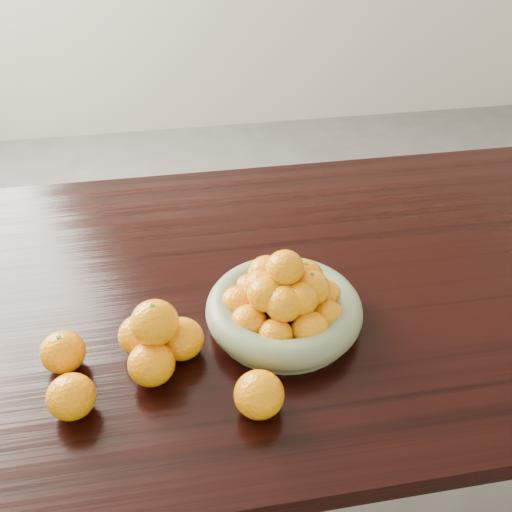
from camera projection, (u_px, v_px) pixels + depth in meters
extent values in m
plane|color=#54524F|center=(272.00, 478.00, 1.66)|extent=(5.00, 5.00, 0.00)
cube|color=black|center=(277.00, 285.00, 1.23)|extent=(2.00, 1.00, 0.04)
cylinder|color=gray|center=(284.00, 320.00, 1.10)|extent=(0.27, 0.27, 0.01)
torus|color=gray|center=(284.00, 309.00, 1.08)|extent=(0.30, 0.30, 0.06)
ellipsoid|color=orange|center=(325.00, 296.00, 1.10)|extent=(0.07, 0.07, 0.06)
ellipsoid|color=orange|center=(305.00, 283.00, 1.13)|extent=(0.07, 0.07, 0.06)
ellipsoid|color=orange|center=(278.00, 276.00, 1.14)|extent=(0.07, 0.07, 0.07)
ellipsoid|color=orange|center=(250.00, 288.00, 1.12)|extent=(0.06, 0.06, 0.06)
ellipsoid|color=orange|center=(239.00, 303.00, 1.08)|extent=(0.07, 0.07, 0.07)
ellipsoid|color=orange|center=(249.00, 322.00, 1.04)|extent=(0.07, 0.07, 0.06)
ellipsoid|color=orange|center=(275.00, 335.00, 1.02)|extent=(0.06, 0.06, 0.06)
ellipsoid|color=orange|center=(310.00, 329.00, 1.02)|extent=(0.07, 0.07, 0.07)
ellipsoid|color=orange|center=(328.00, 317.00, 1.06)|extent=(0.06, 0.06, 0.06)
ellipsoid|color=orange|center=(287.00, 306.00, 1.08)|extent=(0.07, 0.07, 0.06)
ellipsoid|color=orange|center=(305.00, 278.00, 1.08)|extent=(0.07, 0.07, 0.07)
ellipsoid|color=orange|center=(286.00, 272.00, 1.08)|extent=(0.07, 0.07, 0.06)
ellipsoid|color=orange|center=(267.00, 274.00, 1.08)|extent=(0.07, 0.07, 0.07)
ellipsoid|color=orange|center=(262.00, 287.00, 1.06)|extent=(0.07, 0.07, 0.06)
ellipsoid|color=orange|center=(266.00, 294.00, 1.03)|extent=(0.07, 0.07, 0.06)
ellipsoid|color=orange|center=(284.00, 304.00, 1.02)|extent=(0.07, 0.07, 0.07)
ellipsoid|color=orange|center=(301.00, 298.00, 1.03)|extent=(0.06, 0.06, 0.06)
ellipsoid|color=orange|center=(311.00, 288.00, 1.05)|extent=(0.07, 0.07, 0.07)
ellipsoid|color=orange|center=(285.00, 268.00, 1.03)|extent=(0.07, 0.07, 0.07)
ellipsoid|color=orange|center=(152.00, 364.00, 0.97)|extent=(0.08, 0.08, 0.08)
ellipsoid|color=orange|center=(181.00, 339.00, 1.02)|extent=(0.08, 0.08, 0.08)
ellipsoid|color=orange|center=(141.00, 335.00, 1.02)|extent=(0.08, 0.08, 0.08)
ellipsoid|color=orange|center=(155.00, 323.00, 0.97)|extent=(0.08, 0.08, 0.08)
ellipsoid|color=orange|center=(63.00, 352.00, 0.99)|extent=(0.08, 0.08, 0.07)
ellipsoid|color=orange|center=(71.00, 397.00, 0.91)|extent=(0.08, 0.08, 0.07)
ellipsoid|color=orange|center=(259.00, 395.00, 0.92)|extent=(0.08, 0.08, 0.08)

